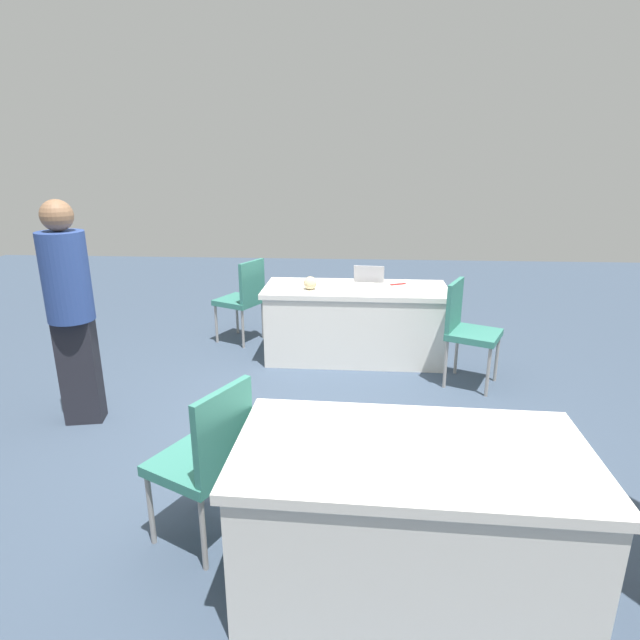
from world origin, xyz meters
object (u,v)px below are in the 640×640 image
at_px(person_presenter, 70,303).
at_px(chair_near_front, 244,296).
at_px(table_mid_left, 408,518).
at_px(scissors_red, 398,284).
at_px(chair_tucked_right, 467,326).
at_px(chair_tucked_left, 207,455).
at_px(laptop_silver, 368,283).
at_px(table_foreground, 355,322).
at_px(yarn_ball, 310,283).

bearing_deg(person_presenter, chair_near_front, -126.31).
bearing_deg(table_mid_left, scissors_red, -93.30).
height_order(table_mid_left, chair_tucked_right, chair_tucked_right).
relative_size(chair_tucked_left, laptop_silver, 2.73).
distance_m(table_mid_left, chair_tucked_right, 2.59).
relative_size(table_mid_left, scissors_red, 9.28).
distance_m(chair_near_front, chair_tucked_right, 2.49).
bearing_deg(laptop_silver, chair_tucked_left, 78.17).
xyz_separation_m(chair_near_front, chair_tucked_right, (-2.28, 1.01, 0.02)).
bearing_deg(chair_near_front, chair_tucked_left, -145.81).
relative_size(person_presenter, laptop_silver, 5.09).
height_order(chair_near_front, laptop_silver, laptop_silver).
height_order(table_foreground, scissors_red, scissors_red).
height_order(yarn_ball, scissors_red, yarn_ball).
relative_size(laptop_silver, scissors_red, 1.91).
xyz_separation_m(chair_tucked_right, yarn_ball, (1.48, -0.47, 0.27)).
distance_m(chair_near_front, scissors_red, 1.74).
height_order(person_presenter, laptop_silver, person_presenter).
bearing_deg(laptop_silver, yarn_ball, 20.63).
bearing_deg(person_presenter, scissors_red, -158.59).
relative_size(chair_tucked_left, person_presenter, 0.54).
xyz_separation_m(table_mid_left, chair_near_front, (1.52, -3.48, 0.16)).
bearing_deg(chair_tucked_left, chair_near_front, 35.27).
xyz_separation_m(table_foreground, laptop_silver, (-0.12, -0.03, 0.42)).
distance_m(table_foreground, chair_tucked_left, 2.94).
bearing_deg(chair_near_front, table_mid_left, -130.68).
relative_size(yarn_ball, scissors_red, 0.73).
xyz_separation_m(table_mid_left, chair_tucked_right, (-0.76, -2.47, 0.18)).
bearing_deg(chair_tucked_left, laptop_silver, 9.22).
distance_m(table_mid_left, person_presenter, 2.93).
bearing_deg(person_presenter, table_foreground, -156.01).
xyz_separation_m(person_presenter, yarn_ball, (-1.71, -1.41, -0.15)).
bearing_deg(person_presenter, yarn_ball, -151.83).
xyz_separation_m(table_foreground, chair_tucked_left, (0.78, 2.83, 0.15)).
height_order(chair_near_front, chair_tucked_right, chair_tucked_right).
bearing_deg(table_foreground, chair_near_front, -18.02).
height_order(table_mid_left, chair_tucked_left, chair_tucked_left).
xyz_separation_m(table_mid_left, person_presenter, (2.42, -1.53, 0.60)).
bearing_deg(person_presenter, chair_tucked_left, 125.75).
distance_m(chair_tucked_right, scissors_red, 0.96).
height_order(chair_near_front, yarn_ball, chair_near_front).
height_order(table_mid_left, laptop_silver, laptop_silver).
xyz_separation_m(table_foreground, chair_near_front, (1.26, -0.41, 0.16)).
distance_m(chair_tucked_left, yarn_ball, 2.73).
bearing_deg(laptop_silver, table_mid_left, 98.22).
relative_size(table_foreground, chair_tucked_right, 1.95).
distance_m(table_foreground, chair_tucked_right, 1.19).
xyz_separation_m(chair_tucked_left, person_presenter, (1.39, -1.29, 0.45)).
bearing_deg(yarn_ball, table_mid_left, 103.66).
relative_size(table_mid_left, chair_near_front, 1.75).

